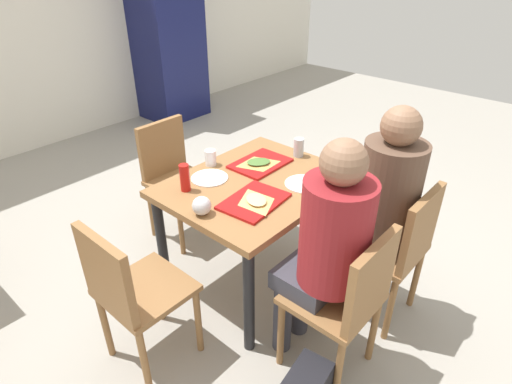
% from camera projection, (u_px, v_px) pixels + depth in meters
% --- Properties ---
extents(ground_plane, '(10.00, 10.00, 0.02)m').
position_uv_depth(ground_plane, '(256.00, 276.00, 2.86)').
color(ground_plane, '#9E998E').
extents(back_wall, '(10.00, 0.10, 2.80)m').
position_uv_depth(back_wall, '(1.00, 9.00, 3.97)').
color(back_wall, silver).
rests_on(back_wall, ground_plane).
extents(main_table, '(1.04, 0.84, 0.72)m').
position_uv_depth(main_table, '(256.00, 196.00, 2.54)').
color(main_table, olive).
rests_on(main_table, ground_plane).
extents(chair_near_left, '(0.40, 0.40, 0.87)m').
position_uv_depth(chair_near_left, '(348.00, 297.00, 1.97)').
color(chair_near_left, olive).
rests_on(chair_near_left, ground_plane).
extents(chair_near_right, '(0.40, 0.40, 0.87)m').
position_uv_depth(chair_near_right, '(398.00, 245.00, 2.31)').
color(chair_near_right, olive).
rests_on(chair_near_right, ground_plane).
extents(chair_far_side, '(0.40, 0.40, 0.87)m').
position_uv_depth(chair_far_side, '(173.00, 171.00, 3.05)').
color(chair_far_side, olive).
rests_on(chair_far_side, ground_plane).
extents(chair_left_end, '(0.40, 0.40, 0.87)m').
position_uv_depth(chair_left_end, '(130.00, 290.00, 2.01)').
color(chair_left_end, olive).
rests_on(chair_left_end, ground_plane).
extents(person_in_red, '(0.32, 0.42, 1.28)m').
position_uv_depth(person_in_red, '(327.00, 243.00, 1.92)').
color(person_in_red, '#383842').
rests_on(person_in_red, ground_plane).
extents(person_in_brown_jacket, '(0.32, 0.42, 1.28)m').
position_uv_depth(person_in_brown_jacket, '(381.00, 198.00, 2.26)').
color(person_in_brown_jacket, '#383842').
rests_on(person_in_brown_jacket, ground_plane).
extents(tray_red_near, '(0.38, 0.29, 0.02)m').
position_uv_depth(tray_red_near, '(254.00, 201.00, 2.28)').
color(tray_red_near, '#B21414').
rests_on(tray_red_near, main_table).
extents(tray_red_far, '(0.36, 0.27, 0.02)m').
position_uv_depth(tray_red_far, '(260.00, 163.00, 2.67)').
color(tray_red_far, '#B21414').
rests_on(tray_red_far, main_table).
extents(paper_plate_center, '(0.22, 0.22, 0.01)m').
position_uv_depth(paper_plate_center, '(210.00, 178.00, 2.52)').
color(paper_plate_center, white).
rests_on(paper_plate_center, main_table).
extents(paper_plate_near_edge, '(0.22, 0.22, 0.01)m').
position_uv_depth(paper_plate_near_edge, '(304.00, 184.00, 2.45)').
color(paper_plate_near_edge, white).
rests_on(paper_plate_near_edge, main_table).
extents(pizza_slice_a, '(0.23, 0.25, 0.02)m').
position_uv_depth(pizza_slice_a, '(256.00, 200.00, 2.25)').
color(pizza_slice_a, '#DBAD60').
rests_on(pizza_slice_a, tray_red_near).
extents(pizza_slice_b, '(0.26, 0.25, 0.02)m').
position_uv_depth(pizza_slice_b, '(259.00, 163.00, 2.64)').
color(pizza_slice_b, tan).
rests_on(pizza_slice_b, tray_red_far).
extents(plastic_cup_a, '(0.07, 0.07, 0.10)m').
position_uv_depth(plastic_cup_a, '(211.00, 158.00, 2.65)').
color(plastic_cup_a, white).
rests_on(plastic_cup_a, main_table).
extents(plastic_cup_b, '(0.07, 0.07, 0.10)m').
position_uv_depth(plastic_cup_b, '(309.00, 193.00, 2.27)').
color(plastic_cup_b, white).
rests_on(plastic_cup_b, main_table).
extents(soda_can, '(0.07, 0.07, 0.12)m').
position_uv_depth(soda_can, '(299.00, 147.00, 2.75)').
color(soda_can, '#B7BCC6').
rests_on(soda_can, main_table).
extents(condiment_bottle, '(0.06, 0.06, 0.16)m').
position_uv_depth(condiment_bottle, '(185.00, 178.00, 2.36)').
color(condiment_bottle, red).
rests_on(condiment_bottle, main_table).
extents(foil_bundle, '(0.10, 0.10, 0.10)m').
position_uv_depth(foil_bundle, '(202.00, 206.00, 2.16)').
color(foil_bundle, silver).
rests_on(foil_bundle, main_table).
extents(drink_fridge, '(0.70, 0.60, 1.90)m').
position_uv_depth(drink_fridge, '(168.00, 39.00, 5.05)').
color(drink_fridge, '#14194C').
rests_on(drink_fridge, ground_plane).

